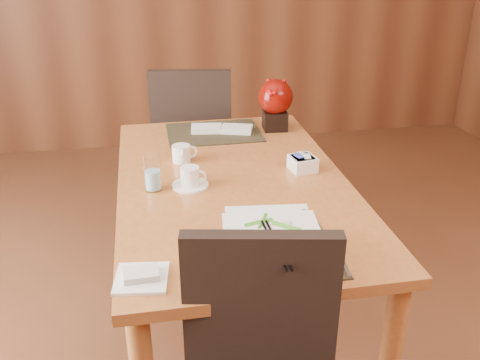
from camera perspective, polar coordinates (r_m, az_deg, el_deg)
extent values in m
cube|color=#AF6530|center=(2.13, -0.73, -0.54)|extent=(0.90, 1.50, 0.04)
cylinder|color=#AF6530|center=(2.89, -10.70, -1.97)|extent=(0.07, 0.07, 0.71)
cylinder|color=#AF6530|center=(2.98, 4.44, -0.74)|extent=(0.07, 0.07, 0.71)
cube|color=black|center=(1.65, 2.57, -8.03)|extent=(0.45, 0.33, 0.01)
cube|color=black|center=(2.62, -2.79, 5.07)|extent=(0.45, 0.33, 0.01)
cube|color=white|center=(1.62, 3.27, -8.61)|extent=(0.33, 0.33, 0.01)
cube|color=white|center=(1.59, 3.32, -6.88)|extent=(0.24, 0.24, 0.10)
cylinder|color=tan|center=(1.59, 3.33, -6.80)|extent=(0.20, 0.20, 0.08)
cylinder|color=white|center=(2.08, -5.32, -0.56)|extent=(0.14, 0.14, 0.01)
cylinder|color=white|center=(2.06, -5.37, 0.44)|extent=(0.10, 0.10, 0.07)
cylinder|color=black|center=(2.05, -5.40, 1.21)|extent=(0.07, 0.07, 0.01)
cylinder|color=silver|center=(2.04, -9.32, 0.84)|extent=(0.08, 0.08, 0.15)
cube|color=white|center=(2.22, 6.69, 1.77)|extent=(0.11, 0.11, 0.06)
cube|color=black|center=(2.66, 3.74, 6.40)|extent=(0.12, 0.12, 0.09)
sphere|color=#7B0B04|center=(2.63, 3.81, 8.84)|extent=(0.17, 0.17, 0.17)
cube|color=white|center=(1.57, -10.46, -10.27)|extent=(0.17, 0.17, 0.01)
cube|color=black|center=(1.50, 2.20, -13.68)|extent=(0.43, 0.13, 0.48)
cube|color=black|center=(3.22, -4.88, 3.34)|extent=(0.52, 0.52, 0.06)
cube|color=black|center=(2.93, -5.26, 6.86)|extent=(0.44, 0.11, 0.50)
cylinder|color=black|center=(3.49, -1.50, 0.84)|extent=(0.04, 0.04, 0.43)
cylinder|color=black|center=(3.15, -1.43, -2.01)|extent=(0.04, 0.04, 0.43)
cylinder|color=black|center=(3.51, -7.68, 0.74)|extent=(0.04, 0.04, 0.43)
cylinder|color=black|center=(3.17, -8.28, -2.09)|extent=(0.04, 0.04, 0.43)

